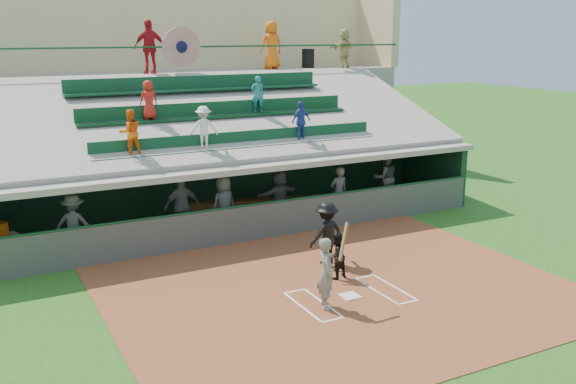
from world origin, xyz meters
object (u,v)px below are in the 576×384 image
batter_at_plate (326,273)px  catcher (336,256)px  white_table (5,248)px  home_plate (350,296)px  trash_bin (308,58)px  water_cooler (1,229)px

batter_at_plate → catcher: size_ratio=1.62×
catcher → white_table: catcher is taller
home_plate → white_table: bearing=137.4°
white_table → trash_bin: bearing=8.0°
catcher → white_table: bearing=-47.7°
trash_bin → catcher: bearing=-116.0°
batter_at_plate → white_table: batter_at_plate is taller
home_plate → catcher: size_ratio=0.36×
batter_at_plate → water_cooler: size_ratio=4.88×
batter_at_plate → catcher: batter_at_plate is taller
batter_at_plate → white_table: (-6.25, 6.77, -0.49)m
home_plate → water_cooler: size_ratio=1.07×
catcher → water_cooler: 9.15m
catcher → white_table: (-7.40, 5.33, -0.24)m
batter_at_plate → water_cooler: (-6.30, 6.74, 0.06)m
water_cooler → home_plate: bearing=-42.3°
catcher → water_cooler: (-7.45, 5.31, 0.30)m
trash_bin → white_table: bearing=-152.8°
home_plate → batter_at_plate: size_ratio=0.22×
water_cooler → catcher: bearing=-35.5°
home_plate → trash_bin: (6.28, 13.38, 4.98)m
home_plate → white_table: (-7.07, 6.51, 0.35)m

